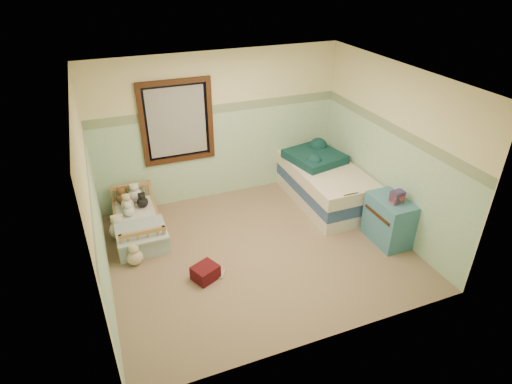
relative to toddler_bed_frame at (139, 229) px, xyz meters
name	(u,v)px	position (x,y,z in m)	size (l,w,h in m)	color
floor	(259,250)	(1.57, -1.05, -0.09)	(4.20, 3.60, 0.02)	#826851
ceiling	(260,78)	(1.57, -1.05, 2.43)	(4.20, 3.60, 0.02)	white
wall_back	(219,127)	(1.57, 0.75, 1.17)	(4.20, 0.04, 2.50)	beige
wall_front	(328,252)	(1.57, -2.85, 1.17)	(4.20, 0.04, 2.50)	beige
wall_left	(92,203)	(-0.53, -1.05, 1.17)	(0.04, 3.60, 2.50)	beige
wall_right	(391,150)	(3.67, -1.05, 1.17)	(0.04, 3.60, 2.50)	beige
wainscot_mint	(221,155)	(1.57, 0.74, 0.67)	(4.20, 0.01, 1.50)	#94C797
border_strip	(219,109)	(1.57, 0.74, 1.49)	(4.20, 0.01, 0.15)	#41684B
window_frame	(177,122)	(0.87, 0.71, 1.37)	(1.16, 0.06, 1.36)	black
window_blinds	(177,122)	(0.87, 0.72, 1.37)	(0.92, 0.01, 1.12)	#ADADAA
toddler_bed_frame	(139,229)	(0.00, 0.00, 0.00)	(0.65, 1.30, 0.17)	#A47836
toddler_mattress	(138,221)	(0.00, 0.00, 0.14)	(0.60, 1.25, 0.12)	white
patchwork_quilt	(141,231)	(0.00, -0.41, 0.22)	(0.71, 0.65, 0.03)	#6797CD
plush_bed_brown	(123,198)	(-0.15, 0.50, 0.30)	(0.20, 0.20, 0.20)	brown
plush_bed_white	(135,195)	(0.05, 0.50, 0.31)	(0.22, 0.22, 0.22)	white
plush_bed_tan	(127,204)	(-0.10, 0.28, 0.30)	(0.19, 0.19, 0.19)	beige
plush_bed_dark	(143,202)	(0.13, 0.28, 0.29)	(0.18, 0.18, 0.18)	black
plush_floor_cream	(119,230)	(-0.30, -0.01, 0.06)	(0.28, 0.28, 0.28)	beige
plush_floor_tan	(135,257)	(-0.15, -0.73, 0.03)	(0.22, 0.22, 0.22)	beige
twin_bed_frame	(323,195)	(3.12, -0.17, 0.03)	(0.96, 1.92, 0.22)	white
twin_boxspring	(324,184)	(3.12, -0.17, 0.25)	(0.96, 1.92, 0.22)	navy
twin_mattress	(325,173)	(3.12, -0.17, 0.47)	(1.00, 1.96, 0.22)	beige
teal_blanket	(315,157)	(3.07, 0.13, 0.65)	(0.82, 0.86, 0.14)	black
dresser	(389,220)	(3.44, -1.53, 0.27)	(0.44, 0.71, 0.71)	teal
book_stack	(397,197)	(3.44, -1.61, 0.71)	(0.17, 0.14, 0.17)	brown
red_pillow	(205,272)	(0.67, -1.38, 0.01)	(0.32, 0.28, 0.20)	maroon
floor_book	(216,273)	(0.83, -1.35, -0.07)	(0.24, 0.18, 0.02)	gold
extra_plush_0	(129,210)	(-0.09, 0.13, 0.28)	(0.16, 0.16, 0.16)	beige
extra_plush_1	(129,212)	(-0.10, 0.09, 0.28)	(0.16, 0.16, 0.16)	white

